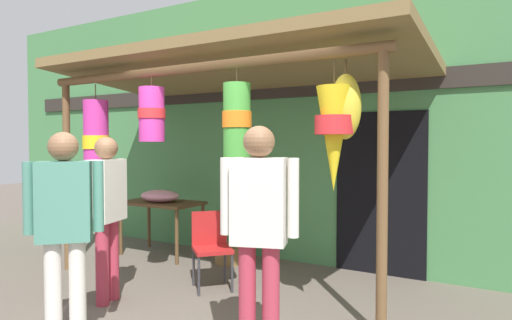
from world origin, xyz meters
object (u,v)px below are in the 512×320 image
object	(u,v)px
flower_heap_on_table	(160,196)
wicker_basket_by_table	(231,254)
passerby_at_right	(107,205)
display_table	(162,208)
vendor_in_orange	(64,220)
customer_foreground	(259,221)
folding_chair	(211,243)

from	to	relation	value
flower_heap_on_table	wicker_basket_by_table	world-z (taller)	flower_heap_on_table
wicker_basket_by_table	passerby_at_right	xyz separation A→B (m)	(-0.25, -1.89, 0.87)
display_table	passerby_at_right	world-z (taller)	passerby_at_right
passerby_at_right	display_table	bearing A→B (deg)	116.09
vendor_in_orange	customer_foreground	distance (m)	1.55
wicker_basket_by_table	customer_foreground	bearing A→B (deg)	-52.14
display_table	passerby_at_right	distance (m)	1.94
passerby_at_right	wicker_basket_by_table	bearing A→B (deg)	82.48
customer_foreground	wicker_basket_by_table	bearing A→B (deg)	127.86
flower_heap_on_table	passerby_at_right	distance (m)	1.87
wicker_basket_by_table	passerby_at_right	size ratio (longest dim) A/B	0.26
display_table	folding_chair	distance (m)	1.69
wicker_basket_by_table	customer_foreground	xyz separation A→B (m)	(1.66, -2.14, 0.92)
display_table	customer_foreground	size ratio (longest dim) A/B	0.66
flower_heap_on_table	passerby_at_right	size ratio (longest dim) A/B	0.37
vendor_in_orange	customer_foreground	xyz separation A→B (m)	(1.43, 0.59, 0.03)
folding_chair	customer_foreground	xyz separation A→B (m)	(1.28, -1.16, 0.53)
display_table	customer_foreground	world-z (taller)	customer_foreground
customer_foreground	passerby_at_right	world-z (taller)	customer_foreground
display_table	flower_heap_on_table	distance (m)	0.19
display_table	vendor_in_orange	world-z (taller)	vendor_in_orange
vendor_in_orange	wicker_basket_by_table	bearing A→B (deg)	94.79
vendor_in_orange	customer_foreground	world-z (taller)	customer_foreground
vendor_in_orange	customer_foreground	size ratio (longest dim) A/B	0.98
flower_heap_on_table	vendor_in_orange	size ratio (longest dim) A/B	0.36
folding_chair	vendor_in_orange	world-z (taller)	vendor_in_orange
folding_chair	passerby_at_right	xyz separation A→B (m)	(-0.62, -0.91, 0.49)
flower_heap_on_table	vendor_in_orange	world-z (taller)	vendor_in_orange
flower_heap_on_table	customer_foreground	size ratio (longest dim) A/B	0.35
folding_chair	wicker_basket_by_table	size ratio (longest dim) A/B	1.91
display_table	vendor_in_orange	xyz separation A→B (m)	(1.32, -2.56, 0.32)
vendor_in_orange	passerby_at_right	bearing A→B (deg)	119.73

